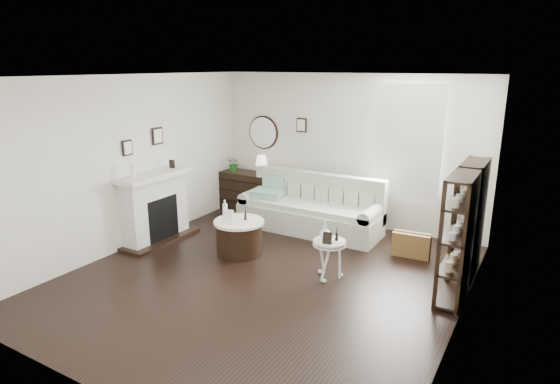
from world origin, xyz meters
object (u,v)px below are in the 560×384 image
Objects in this scene: drum_table at (239,237)px; pedestal_table at (329,244)px; sofa at (311,212)px; dresser at (248,191)px.

pedestal_table is (1.56, -0.09, 0.23)m from drum_table.
sofa is 4.61× the size of pedestal_table.
dresser is 2.12× the size of pedestal_table.
sofa reaches higher than dresser.
pedestal_table is at bearing -56.24° from sofa.
drum_table is at bearing 176.56° from pedestal_table.
pedestal_table is (1.10, -1.65, 0.17)m from sofa.
pedestal_table reaches higher than drum_table.
sofa is 3.26× the size of drum_table.
sofa is at bearing 73.65° from drum_table.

